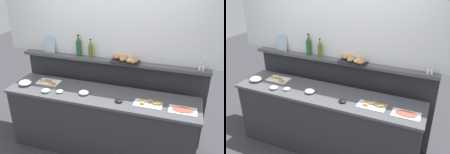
% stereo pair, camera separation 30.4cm
% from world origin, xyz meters
% --- Properties ---
extents(ground_plane, '(12.00, 12.00, 0.00)m').
position_xyz_m(ground_plane, '(0.00, 0.60, 0.00)').
color(ground_plane, '#38383D').
extents(buffet_counter, '(2.60, 0.62, 0.93)m').
position_xyz_m(buffet_counter, '(0.00, 0.00, 0.46)').
color(buffet_counter, '#2D2D33').
rests_on(buffet_counter, ground_plane).
extents(back_ledge_unit, '(2.74, 0.22, 1.27)m').
position_xyz_m(back_ledge_unit, '(0.00, 0.48, 0.67)').
color(back_ledge_unit, '#2D2D33').
rests_on(back_ledge_unit, ground_plane).
extents(upper_wall_panel, '(3.34, 0.08, 1.33)m').
position_xyz_m(upper_wall_panel, '(0.00, 0.51, 1.93)').
color(upper_wall_panel, silver).
rests_on(upper_wall_panel, back_ledge_unit).
extents(sandwich_platter_front, '(0.35, 0.18, 0.04)m').
position_xyz_m(sandwich_platter_front, '(0.66, -0.06, 0.94)').
color(sandwich_platter_front, silver).
rests_on(sandwich_platter_front, buffet_counter).
extents(sandwich_platter_side, '(0.33, 0.21, 0.04)m').
position_xyz_m(sandwich_platter_side, '(-0.84, 0.09, 0.94)').
color(sandwich_platter_side, white).
rests_on(sandwich_platter_side, buffet_counter).
extents(cold_cuts_platter, '(0.33, 0.19, 0.02)m').
position_xyz_m(cold_cuts_platter, '(1.07, -0.09, 0.94)').
color(cold_cuts_platter, silver).
rests_on(cold_cuts_platter, buffet_counter).
extents(glass_bowl_large, '(0.13, 0.13, 0.05)m').
position_xyz_m(glass_bowl_large, '(-0.20, -0.07, 0.95)').
color(glass_bowl_large, silver).
rests_on(glass_bowl_large, buffet_counter).
extents(glass_bowl_medium, '(0.18, 0.18, 0.07)m').
position_xyz_m(glass_bowl_medium, '(-1.11, -0.08, 0.96)').
color(glass_bowl_medium, silver).
rests_on(glass_bowl_medium, buffet_counter).
extents(glass_bowl_small, '(0.11, 0.11, 0.05)m').
position_xyz_m(glass_bowl_small, '(-0.72, -0.18, 0.95)').
color(glass_bowl_small, silver).
rests_on(glass_bowl_small, buffet_counter).
extents(condiment_bowl_teal, '(0.10, 0.10, 0.03)m').
position_xyz_m(condiment_bowl_teal, '(-0.54, -0.13, 0.94)').
color(condiment_bowl_teal, silver).
rests_on(condiment_bowl_teal, buffet_counter).
extents(condiment_bowl_cream, '(0.10, 0.10, 0.03)m').
position_xyz_m(condiment_bowl_cream, '(0.29, -0.12, 0.94)').
color(condiment_bowl_cream, black).
rests_on(condiment_bowl_cream, buffet_counter).
extents(olive_oil_bottle, '(0.06, 0.06, 0.28)m').
position_xyz_m(olive_oil_bottle, '(-0.28, 0.40, 1.39)').
color(olive_oil_bottle, '#56661E').
rests_on(olive_oil_bottle, back_ledge_unit).
extents(wine_bottle_green, '(0.08, 0.08, 0.32)m').
position_xyz_m(wine_bottle_green, '(-0.48, 0.43, 1.41)').
color(wine_bottle_green, '#23562D').
rests_on(wine_bottle_green, back_ledge_unit).
extents(salt_shaker, '(0.03, 0.03, 0.09)m').
position_xyz_m(salt_shaker, '(1.21, 0.41, 1.31)').
color(salt_shaker, white).
rests_on(salt_shaker, back_ledge_unit).
extents(pepper_shaker, '(0.03, 0.03, 0.09)m').
position_xyz_m(pepper_shaker, '(1.26, 0.41, 1.31)').
color(pepper_shaker, white).
rests_on(pepper_shaker, back_ledge_unit).
extents(bread_basket, '(0.43, 0.30, 0.08)m').
position_xyz_m(bread_basket, '(0.21, 0.42, 1.31)').
color(bread_basket, black).
rests_on(bread_basket, back_ledge_unit).
extents(framed_picture, '(0.19, 0.08, 0.27)m').
position_xyz_m(framed_picture, '(-0.97, 0.45, 1.40)').
color(framed_picture, '#B2AD9E').
rests_on(framed_picture, back_ledge_unit).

